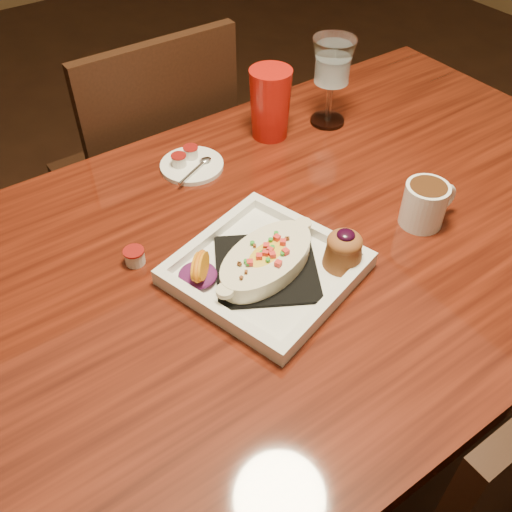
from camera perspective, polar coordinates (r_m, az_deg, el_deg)
floor at (r=1.65m, az=2.78°, el=-17.64°), size 7.00×7.00×0.00m
table at (r=1.11m, az=3.91°, el=-1.55°), size 1.50×0.90×0.75m
chair_far at (r=1.62m, az=-10.32°, el=7.91°), size 0.42×0.42×0.93m
plate at (r=0.95m, az=1.82°, el=-0.74°), size 0.34×0.34×0.08m
coffee_mug at (r=1.09m, az=16.61°, el=5.14°), size 0.11×0.08×0.08m
goblet at (r=1.31m, az=7.67°, el=18.29°), size 0.09×0.09×0.20m
saucer at (r=1.21m, az=-6.57°, el=9.14°), size 0.13×0.13×0.09m
creamer_loose at (r=1.00m, az=-12.05°, el=-0.04°), size 0.04×0.04×0.03m
red_tumbler at (r=1.28m, az=1.43°, el=14.97°), size 0.09×0.09×0.15m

